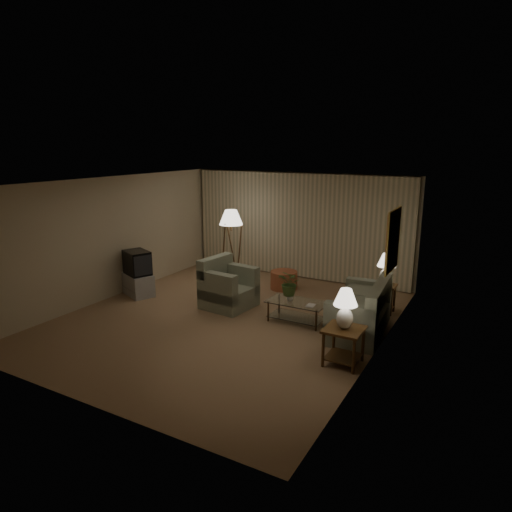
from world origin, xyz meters
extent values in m
plane|color=#8C704D|center=(0.00, 0.00, 0.00)|extent=(7.00, 7.00, 0.00)
cube|color=#BFB293|center=(0.00, 3.50, 1.35)|extent=(6.00, 0.04, 2.70)
cube|color=#BFB293|center=(-3.00, 0.00, 1.35)|extent=(0.04, 7.00, 2.70)
cube|color=#BFB293|center=(3.00, 0.00, 1.35)|extent=(0.04, 7.00, 2.70)
cube|color=white|center=(0.00, 0.00, 2.70)|extent=(6.00, 7.00, 0.04)
cube|color=beige|center=(0.00, 3.42, 1.35)|extent=(5.85, 0.12, 2.65)
cube|color=gold|center=(2.98, 0.80, 1.75)|extent=(0.03, 0.90, 1.10)
cube|color=#AA341F|center=(2.95, 0.80, 1.75)|extent=(0.02, 0.80, 1.00)
cube|color=gray|center=(2.50, 0.63, 0.20)|extent=(1.89, 1.15, 0.41)
cube|color=gray|center=(-0.32, 0.61, 0.22)|extent=(1.17, 1.13, 0.44)
cube|color=#3C2310|center=(2.65, -0.72, 0.58)|extent=(0.59, 0.59, 0.04)
cube|color=#3C2310|center=(2.65, -0.72, 0.12)|extent=(0.50, 0.50, 0.02)
cylinder|color=#3C2310|center=(2.41, -0.97, 0.28)|extent=(0.05, 0.05, 0.56)
cylinder|color=#3C2310|center=(2.41, -0.48, 0.28)|extent=(0.05, 0.05, 0.56)
cylinder|color=#3C2310|center=(2.89, -0.97, 0.28)|extent=(0.05, 0.05, 0.56)
cylinder|color=#3C2310|center=(2.89, -0.48, 0.28)|extent=(0.05, 0.05, 0.56)
cube|color=#3C2310|center=(2.65, 1.88, 0.58)|extent=(0.45, 0.38, 0.04)
cube|color=#3C2310|center=(2.65, 1.88, 0.12)|extent=(0.38, 0.32, 0.02)
cylinder|color=#3C2310|center=(2.47, 1.74, 0.28)|extent=(0.05, 0.05, 0.56)
cylinder|color=#3C2310|center=(2.47, 2.02, 0.28)|extent=(0.05, 0.05, 0.56)
cylinder|color=#3C2310|center=(2.83, 1.74, 0.28)|extent=(0.05, 0.05, 0.56)
cylinder|color=#3C2310|center=(2.83, 2.02, 0.28)|extent=(0.05, 0.05, 0.56)
ellipsoid|color=silver|center=(2.65, -0.72, 0.76)|extent=(0.26, 0.26, 0.33)
cylinder|color=silver|center=(2.65, -0.72, 0.96)|extent=(0.03, 0.03, 0.07)
cone|color=#EFE2CC|center=(2.65, -0.72, 1.11)|extent=(0.37, 0.37, 0.26)
ellipsoid|color=silver|center=(2.65, 1.88, 0.76)|extent=(0.26, 0.26, 0.33)
cylinder|color=silver|center=(2.65, 1.88, 0.96)|extent=(0.03, 0.03, 0.07)
cone|color=#EFE2CC|center=(2.65, 1.88, 1.11)|extent=(0.37, 0.37, 0.26)
cube|color=silver|center=(1.29, 0.53, 0.41)|extent=(1.14, 0.62, 0.02)
cube|color=silver|center=(1.29, 0.53, 0.10)|extent=(1.06, 0.54, 0.01)
cylinder|color=#432E1A|center=(0.79, 0.29, 0.20)|extent=(0.04, 0.04, 0.40)
cylinder|color=#432E1A|center=(0.79, 0.77, 0.20)|extent=(0.04, 0.04, 0.40)
cylinder|color=#432E1A|center=(1.79, 0.29, 0.20)|extent=(0.04, 0.04, 0.40)
cylinder|color=#432E1A|center=(1.79, 0.77, 0.20)|extent=(0.04, 0.04, 0.40)
cube|color=#9E9EA1|center=(-2.55, 0.25, 0.25)|extent=(1.12, 1.04, 0.50)
cube|color=black|center=(-2.55, 0.25, 0.77)|extent=(0.96, 0.92, 0.54)
cylinder|color=#3C2310|center=(-1.31, 2.30, 1.41)|extent=(0.04, 0.04, 0.26)
cone|color=#EFE2CC|center=(-1.31, 2.30, 1.62)|extent=(0.59, 0.59, 0.37)
cylinder|color=#AB533A|center=(0.16, 2.30, 0.21)|extent=(0.85, 0.85, 0.43)
imported|color=white|center=(1.14, 0.53, 0.48)|extent=(0.17, 0.17, 0.14)
imported|color=#46662D|center=(1.14, 0.53, 0.80)|extent=(0.56, 0.52, 0.50)
imported|color=olive|center=(1.54, 0.43, 0.42)|extent=(0.17, 0.22, 0.02)
camera|label=1|loc=(4.66, -7.17, 3.39)|focal=32.00mm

